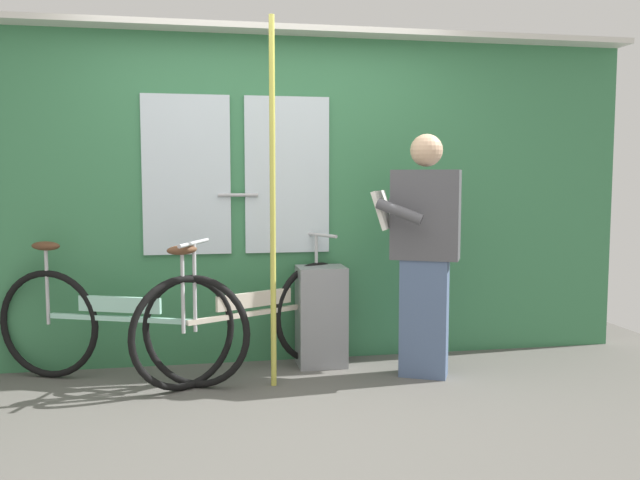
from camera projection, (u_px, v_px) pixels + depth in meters
The scene contains 7 objects.
ground_plane at pixel (290, 424), 3.65m from camera, with size 6.41×4.12×0.04m, color #56544F.
train_door_wall at pixel (265, 191), 4.76m from camera, with size 5.41×0.28×2.35m.
bicycle_near_door at pixel (254, 319), 4.46m from camera, with size 1.58×0.88×0.93m.
bicycle_leaning_behind at pixel (119, 324), 4.29m from camera, with size 1.63×0.76×0.93m.
passenger_reading_newspaper at pixel (423, 250), 4.40m from camera, with size 0.62×0.55×1.60m.
trash_bin_by_wall at pixel (321, 316), 4.70m from camera, with size 0.33×0.28×0.70m, color gray.
handrail_pole at pixel (273, 204), 4.16m from camera, with size 0.04×0.04×2.31m, color #C6C14C.
Camera 1 is at (-0.48, -3.52, 1.32)m, focal length 37.59 mm.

